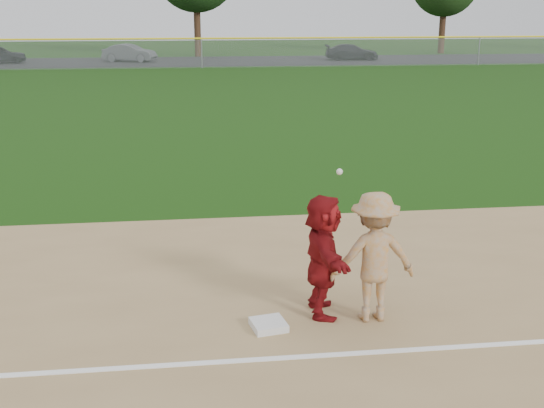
{
  "coord_description": "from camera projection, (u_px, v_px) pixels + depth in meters",
  "views": [
    {
      "loc": [
        -1.22,
        -8.12,
        4.12
      ],
      "look_at": [
        0.0,
        1.5,
        1.3
      ],
      "focal_mm": 45.0,
      "sensor_mm": 36.0,
      "label": 1
    }
  ],
  "objects": [
    {
      "name": "ground",
      "position": [
        286.0,
        329.0,
        9.04
      ],
      "size": [
        160.0,
        160.0,
        0.0
      ],
      "primitive_type": "plane",
      "color": "#153A0B",
      "rests_on": "ground"
    },
    {
      "name": "foul_line",
      "position": [
        296.0,
        357.0,
        8.27
      ],
      "size": [
        60.0,
        0.1,
        0.01
      ],
      "primitive_type": "cube",
      "color": "white",
      "rests_on": "infield_dirt"
    },
    {
      "name": "parking_asphalt",
      "position": [
        200.0,
        61.0,
        52.85
      ],
      "size": [
        120.0,
        10.0,
        0.01
      ],
      "primitive_type": "cube",
      "color": "black",
      "rests_on": "ground"
    },
    {
      "name": "first_base",
      "position": [
        269.0,
        325.0,
        9.01
      ],
      "size": [
        0.51,
        0.51,
        0.1
      ],
      "primitive_type": "cube",
      "rotation": [
        0.0,
        0.0,
        0.19
      ],
      "color": "silver",
      "rests_on": "infield_dirt"
    },
    {
      "name": "base_runner",
      "position": [
        323.0,
        255.0,
        9.24
      ],
      "size": [
        0.59,
        1.61,
        1.71
      ],
      "primitive_type": "imported",
      "rotation": [
        0.0,
        0.0,
        1.52
      ],
      "color": "maroon",
      "rests_on": "infield_dirt"
    },
    {
      "name": "car_mid",
      "position": [
        129.0,
        53.0,
        52.18
      ],
      "size": [
        4.27,
        2.63,
        1.33
      ],
      "primitive_type": "imported",
      "rotation": [
        0.0,
        0.0,
        1.24
      ],
      "color": "#4E5055",
      "rests_on": "parking_asphalt"
    },
    {
      "name": "car_right",
      "position": [
        352.0,
        52.0,
        54.02
      ],
      "size": [
        4.37,
        2.16,
        1.22
      ],
      "primitive_type": "imported",
      "rotation": [
        0.0,
        0.0,
        1.46
      ],
      "color": "black",
      "rests_on": "parking_asphalt"
    },
    {
      "name": "first_base_play",
      "position": [
        374.0,
        257.0,
        9.08
      ],
      "size": [
        1.17,
        0.68,
        2.16
      ],
      "color": "gray",
      "rests_on": "infield_dirt"
    },
    {
      "name": "outfield_fence",
      "position": [
        201.0,
        39.0,
        46.59
      ],
      "size": [
        110.0,
        0.12,
        110.0
      ],
      "color": "#999EA0",
      "rests_on": "ground"
    }
  ]
}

